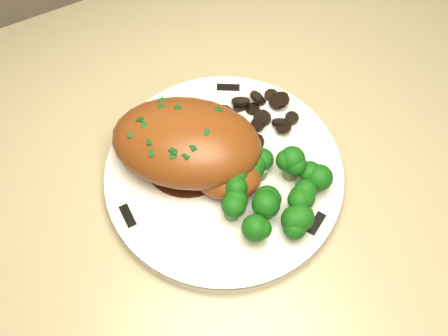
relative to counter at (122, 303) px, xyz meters
name	(u,v)px	position (x,y,z in m)	size (l,w,h in m)	color
counter	(122,303)	(0.00, 0.00, 0.00)	(2.02, 0.67, 0.99)	brown
plate	(224,176)	(0.19, -0.05, 0.44)	(0.28, 0.28, 0.02)	white
rim_accent_0	(228,88)	(0.25, 0.06, 0.45)	(0.03, 0.01, 0.00)	black
rim_accent_1	(128,216)	(0.06, -0.06, 0.45)	(0.03, 0.01, 0.00)	black
rim_accent_2	(316,223)	(0.25, -0.16, 0.45)	(0.03, 0.01, 0.00)	black
gravy_pool	(188,157)	(0.16, -0.02, 0.45)	(0.11, 0.11, 0.00)	#341609
chicken_breast	(191,146)	(0.16, -0.02, 0.49)	(0.21, 0.20, 0.07)	brown
mushroom_pile	(252,128)	(0.24, -0.01, 0.46)	(0.10, 0.07, 0.03)	black
broccoli_florets	(273,193)	(0.22, -0.11, 0.48)	(0.13, 0.11, 0.04)	#507632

